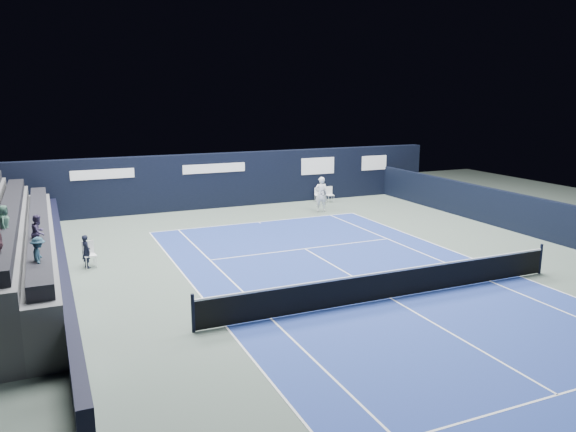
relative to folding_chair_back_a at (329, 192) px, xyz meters
name	(u,v)px	position (x,y,z in m)	size (l,w,h in m)	color
ground	(358,280)	(-5.85, -13.30, -0.63)	(48.00, 48.00, 0.00)	#4E5D52
court_surface	(391,298)	(-5.85, -15.30, -0.63)	(10.97, 23.77, 0.01)	navy
enclosure_wall_right	(504,210)	(4.65, -9.30, 0.27)	(0.30, 22.00, 1.80)	black
folding_chair_back_a	(329,192)	(0.00, 0.00, 0.00)	(0.46, 0.48, 0.95)	silver
folding_chair_back_b	(318,194)	(-0.52, 0.52, -0.16)	(0.43, 0.42, 0.82)	white
line_judge_chair	(89,252)	(-14.35, -7.86, -0.07)	(0.50, 0.49, 0.98)	white
line_judge	(86,251)	(-14.44, -7.98, 0.00)	(0.46, 0.30, 1.27)	black
court_markings	(391,298)	(-5.85, -15.30, -0.62)	(11.03, 23.83, 0.00)	white
tennis_net	(391,283)	(-5.85, -15.30, -0.12)	(12.90, 0.10, 1.10)	black
back_sponsor_wall	(230,180)	(-5.85, 1.19, 0.92)	(26.00, 0.63, 3.10)	black
side_barrier_left	(62,265)	(-15.35, -9.33, -0.03)	(0.33, 22.00, 1.20)	black
tennis_player	(321,194)	(-1.75, -2.32, 0.34)	(0.78, 0.90, 1.94)	white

